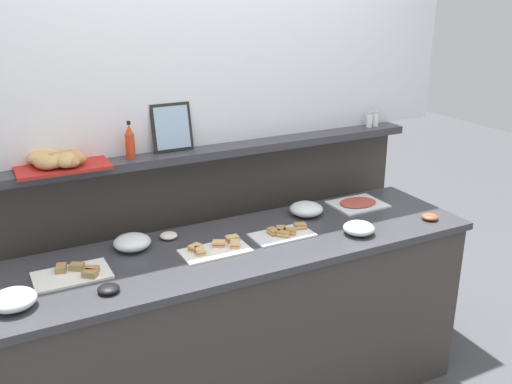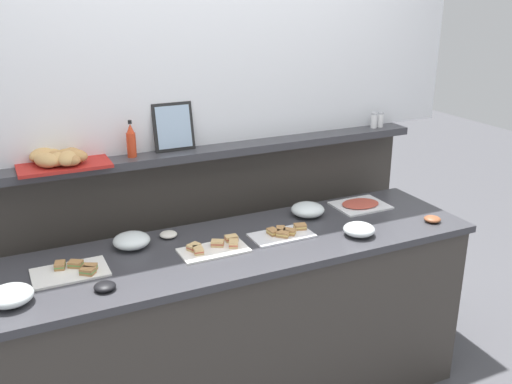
{
  "view_description": "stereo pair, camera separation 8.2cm",
  "coord_description": "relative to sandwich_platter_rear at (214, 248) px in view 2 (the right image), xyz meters",
  "views": [
    {
      "loc": [
        -1.05,
        -2.16,
        2.02
      ],
      "look_at": [
        0.12,
        0.1,
        1.1
      ],
      "focal_mm": 40.47,
      "sensor_mm": 36.0,
      "label": 1
    },
    {
      "loc": [
        -0.97,
        -2.2,
        2.02
      ],
      "look_at": [
        0.12,
        0.1,
        1.1
      ],
      "focal_mm": 40.47,
      "sensor_mm": 36.0,
      "label": 2
    }
  ],
  "objects": [
    {
      "name": "ground_plane",
      "position": [
        0.14,
        0.62,
        -0.92
      ],
      "size": [
        12.0,
        12.0,
        0.0
      ],
      "primitive_type": "plane",
      "color": "#4C4C51"
    },
    {
      "name": "buffet_counter",
      "position": [
        0.14,
        0.02,
        -0.46
      ],
      "size": [
        2.26,
        0.62,
        0.91
      ],
      "color": "#3D3833",
      "rests_on": "ground_plane"
    },
    {
      "name": "back_ledge_unit",
      "position": [
        0.14,
        0.51,
        -0.26
      ],
      "size": [
        2.39,
        0.22,
        1.25
      ],
      "color": "#3D3833",
      "rests_on": "ground_plane"
    },
    {
      "name": "upper_wall_panel",
      "position": [
        0.14,
        0.53,
        1.01
      ],
      "size": [
        2.99,
        0.08,
        1.35
      ],
      "primitive_type": "cube",
      "color": "white",
      "rests_on": "back_ledge_unit"
    },
    {
      "name": "sandwich_platter_rear",
      "position": [
        0.0,
        0.0,
        0.0
      ],
      "size": [
        0.3,
        0.16,
        0.04
      ],
      "color": "white",
      "rests_on": "buffet_counter"
    },
    {
      "name": "sandwich_platter_front",
      "position": [
        0.35,
        0.01,
        0.0
      ],
      "size": [
        0.29,
        0.16,
        0.04
      ],
      "color": "silver",
      "rests_on": "buffet_counter"
    },
    {
      "name": "sandwich_platter_side",
      "position": [
        -0.6,
        0.05,
        -0.0
      ],
      "size": [
        0.3,
        0.19,
        0.04
      ],
      "color": "white",
      "rests_on": "buffet_counter"
    },
    {
      "name": "cold_cuts_platter",
      "position": [
        0.91,
        0.17,
        -0.0
      ],
      "size": [
        0.28,
        0.22,
        0.02
      ],
      "color": "white",
      "rests_on": "buffet_counter"
    },
    {
      "name": "glass_bowl_large",
      "position": [
        -0.85,
        -0.1,
        0.02
      ],
      "size": [
        0.17,
        0.17,
        0.07
      ],
      "color": "silver",
      "rests_on": "buffet_counter"
    },
    {
      "name": "glass_bowl_medium",
      "position": [
        0.68,
        -0.14,
        0.02
      ],
      "size": [
        0.15,
        0.15,
        0.06
      ],
      "color": "silver",
      "rests_on": "buffet_counter"
    },
    {
      "name": "glass_bowl_small",
      "position": [
        -0.32,
        0.19,
        0.02
      ],
      "size": [
        0.17,
        0.17,
        0.07
      ],
      "color": "silver",
      "rests_on": "buffet_counter"
    },
    {
      "name": "glass_bowl_extra",
      "position": [
        0.58,
        0.18,
        0.02
      ],
      "size": [
        0.17,
        0.17,
        0.07
      ],
      "color": "silver",
      "rests_on": "buffet_counter"
    },
    {
      "name": "condiment_bowl_cream",
      "position": [
        -0.14,
        0.23,
        0.0
      ],
      "size": [
        0.08,
        0.08,
        0.03
      ],
      "primitive_type": "ellipsoid",
      "color": "silver",
      "rests_on": "buffet_counter"
    },
    {
      "name": "condiment_bowl_teal",
      "position": [
        -0.51,
        -0.15,
        0.0
      ],
      "size": [
        0.09,
        0.09,
        0.03
      ],
      "primitive_type": "ellipsoid",
      "color": "black",
      "rests_on": "buffet_counter"
    },
    {
      "name": "condiment_bowl_dark",
      "position": [
        1.11,
        -0.16,
        0.0
      ],
      "size": [
        0.08,
        0.08,
        0.03
      ],
      "primitive_type": "ellipsoid",
      "color": "brown",
      "rests_on": "buffet_counter"
    },
    {
      "name": "hot_sauce_bottle",
      "position": [
        -0.23,
        0.44,
        0.41
      ],
      "size": [
        0.04,
        0.04,
        0.18
      ],
      "color": "red",
      "rests_on": "back_ledge_unit"
    },
    {
      "name": "salt_shaker",
      "position": [
        1.15,
        0.43,
        0.38
      ],
      "size": [
        0.03,
        0.03,
        0.09
      ],
      "color": "white",
      "rests_on": "back_ledge_unit"
    },
    {
      "name": "pepper_shaker",
      "position": [
        1.2,
        0.43,
        0.38
      ],
      "size": [
        0.03,
        0.03,
        0.09
      ],
      "color": "white",
      "rests_on": "back_ledge_unit"
    },
    {
      "name": "bread_basket",
      "position": [
        -0.56,
        0.42,
        0.38
      ],
      "size": [
        0.4,
        0.29,
        0.08
      ],
      "color": "#B2231E",
      "rests_on": "back_ledge_unit"
    },
    {
      "name": "framed_picture",
      "position": [
        -0.01,
        0.47,
        0.45
      ],
      "size": [
        0.2,
        0.06,
        0.23
      ],
      "color": "black",
      "rests_on": "back_ledge_unit"
    }
  ]
}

